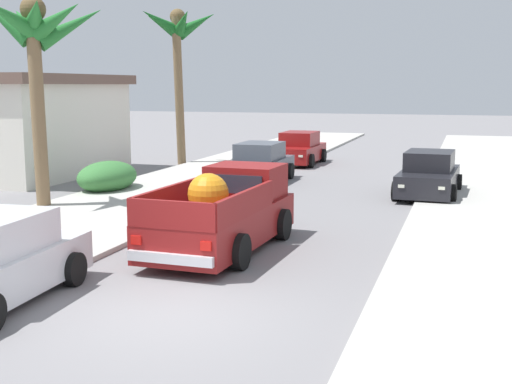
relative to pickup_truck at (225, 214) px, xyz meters
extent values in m
plane|color=slate|center=(0.75, -4.61, -0.81)|extent=(160.00, 160.00, 0.00)
cube|color=#B2AFA8|center=(-4.83, 7.39, -0.75)|extent=(5.14, 60.00, 0.12)
cube|color=#B2AFA8|center=(6.33, 7.39, -0.75)|extent=(5.14, 60.00, 0.12)
cube|color=silver|center=(-3.66, 7.39, -0.76)|extent=(0.16, 60.00, 0.10)
cube|color=silver|center=(5.16, 7.39, -0.76)|extent=(0.16, 60.00, 0.10)
cube|color=maroon|center=(-0.01, -0.18, -0.21)|extent=(2.13, 5.17, 0.80)
cube|color=maroon|center=(0.06, 1.41, 0.59)|extent=(1.78, 1.57, 0.80)
cube|color=#283342|center=(0.02, 0.65, 0.61)|extent=(1.38, 0.12, 0.44)
cube|color=#283342|center=(0.09, 2.17, 0.61)|extent=(1.46, 0.12, 0.48)
cube|color=maroon|center=(-0.95, -1.01, 0.47)|extent=(0.24, 3.30, 0.56)
cube|color=maroon|center=(0.86, -1.08, 0.47)|extent=(0.24, 3.30, 0.56)
cube|color=maroon|center=(-0.11, -2.69, 0.47)|extent=(1.88, 0.18, 0.56)
cube|color=silver|center=(-0.12, -2.78, -0.37)|extent=(1.83, 0.19, 0.20)
cylinder|color=black|center=(-0.93, 1.38, -0.43)|extent=(0.29, 0.77, 0.76)
cylinder|color=black|center=(1.03, 1.30, -0.43)|extent=(0.29, 0.77, 0.76)
cylinder|color=black|center=(-1.05, -1.55, -0.43)|extent=(0.29, 0.77, 0.76)
cylinder|color=black|center=(0.91, -1.63, -0.43)|extent=(0.29, 0.77, 0.76)
cube|color=red|center=(-0.86, -2.72, -0.07)|extent=(0.22, 0.05, 0.18)
cube|color=red|center=(0.63, -2.78, -0.07)|extent=(0.22, 0.05, 0.18)
sphere|color=orange|center=(0.00, -1.01, 0.63)|extent=(0.89, 0.89, 0.89)
cube|color=#474C56|center=(-2.45, 10.66, -0.28)|extent=(1.78, 4.21, 0.72)
cube|color=#474C56|center=(-2.45, 10.76, 0.40)|extent=(1.53, 2.11, 0.64)
cube|color=#283342|center=(-2.45, 9.79, 0.38)|extent=(1.37, 0.09, 0.52)
cube|color=#283342|center=(-2.44, 11.73, 0.38)|extent=(1.34, 0.09, 0.50)
cylinder|color=black|center=(-1.55, 9.35, -0.49)|extent=(0.22, 0.64, 0.64)
cylinder|color=black|center=(-3.36, 9.36, -0.49)|extent=(0.22, 0.64, 0.64)
cylinder|color=black|center=(-1.54, 11.95, -0.49)|extent=(0.22, 0.64, 0.64)
cylinder|color=black|center=(-3.34, 11.96, -0.49)|extent=(0.22, 0.64, 0.64)
cube|color=red|center=(-1.80, 12.76, -0.17)|extent=(0.20, 0.04, 0.12)
cube|color=white|center=(-1.84, 8.54, -0.20)|extent=(0.20, 0.04, 0.10)
cube|color=red|center=(-3.07, 12.77, -0.17)|extent=(0.20, 0.04, 0.12)
cube|color=white|center=(-3.07, 8.55, -0.20)|extent=(0.20, 0.04, 0.10)
cube|color=#283342|center=(-2.60, -3.90, 0.38)|extent=(1.34, 0.16, 0.50)
cylinder|color=black|center=(-1.72, -3.62, -0.49)|extent=(0.26, 0.65, 0.64)
cube|color=red|center=(-2.03, -2.82, -0.17)|extent=(0.20, 0.05, 0.12)
cube|color=red|center=(-3.29, -2.90, -0.17)|extent=(0.20, 0.05, 0.12)
cube|color=maroon|center=(-2.44, 17.14, -0.28)|extent=(1.80, 4.22, 0.72)
cube|color=maroon|center=(-2.44, 17.24, 0.40)|extent=(1.54, 2.11, 0.64)
cube|color=#283342|center=(-2.45, 16.27, 0.38)|extent=(1.37, 0.09, 0.52)
cube|color=#283342|center=(-2.43, 18.21, 0.38)|extent=(1.34, 0.09, 0.50)
cylinder|color=black|center=(-1.55, 15.83, -0.49)|extent=(0.23, 0.64, 0.64)
cylinder|color=black|center=(-3.35, 15.85, -0.49)|extent=(0.23, 0.64, 0.64)
cylinder|color=black|center=(-1.52, 18.44, -0.49)|extent=(0.23, 0.64, 0.64)
cylinder|color=black|center=(-3.33, 18.45, -0.49)|extent=(0.23, 0.64, 0.64)
cube|color=red|center=(-1.78, 19.25, -0.17)|extent=(0.20, 0.04, 0.12)
cube|color=white|center=(-1.84, 15.03, -0.20)|extent=(0.20, 0.04, 0.10)
cube|color=red|center=(-3.05, 19.26, -0.17)|extent=(0.20, 0.04, 0.12)
cube|color=white|center=(-3.07, 15.04, -0.20)|extent=(0.20, 0.04, 0.10)
cube|color=black|center=(4.05, 9.13, -0.28)|extent=(1.96, 4.28, 0.72)
cube|color=black|center=(4.06, 9.23, 0.40)|extent=(1.62, 2.17, 0.64)
cube|color=#283342|center=(4.01, 8.26, 0.38)|extent=(1.37, 0.15, 0.52)
cube|color=#283342|center=(4.11, 10.20, 0.38)|extent=(1.34, 0.14, 0.50)
cylinder|color=black|center=(4.89, 7.79, -0.49)|extent=(0.25, 0.65, 0.64)
cylinder|color=black|center=(3.09, 7.88, -0.49)|extent=(0.25, 0.65, 0.64)
cylinder|color=black|center=(5.02, 10.39, -0.49)|extent=(0.25, 0.65, 0.64)
cylinder|color=black|center=(3.22, 10.48, -0.49)|extent=(0.25, 0.65, 0.64)
cube|color=red|center=(4.79, 11.21, -0.17)|extent=(0.20, 0.05, 0.12)
cube|color=white|center=(4.57, 6.99, -0.20)|extent=(0.20, 0.05, 0.10)
cube|color=red|center=(3.52, 11.27, -0.17)|extent=(0.20, 0.05, 0.12)
cube|color=white|center=(3.34, 7.05, -0.20)|extent=(0.20, 0.05, 0.10)
cylinder|color=brown|center=(-7.05, 3.11, 2.16)|extent=(0.41, 0.55, 5.95)
cone|color=#23702D|center=(-6.20, 3.05, 4.84)|extent=(1.79, 0.67, 1.28)
cone|color=#23702D|center=(-6.30, 3.90, 4.70)|extent=(1.89, 1.98, 1.55)
cone|color=#23702D|center=(-7.17, 4.02, 4.78)|extent=(0.81, 1.94, 1.38)
cone|color=#23702D|center=(-7.73, 3.61, 4.86)|extent=(1.76, 1.50, 1.24)
cone|color=#23702D|center=(-7.80, 2.88, 4.74)|extent=(1.68, 1.00, 1.42)
cone|color=#23702D|center=(-7.25, 2.20, 4.87)|extent=(0.97, 2.00, 1.24)
cone|color=#23702D|center=(-6.56, 2.53, 4.95)|extent=(1.46, 1.60, 1.07)
sphere|color=brown|center=(-7.05, 3.11, 5.13)|extent=(0.75, 0.75, 0.75)
cylinder|color=brown|center=(-7.78, 15.19, 2.62)|extent=(0.40, 0.82, 6.88)
cone|color=#196023|center=(-6.87, 15.34, 5.76)|extent=(1.95, 0.86, 1.30)
cone|color=#196023|center=(-7.23, 15.98, 5.71)|extent=(1.57, 1.93, 1.39)
cone|color=#196023|center=(-8.31, 16.08, 5.74)|extent=(1.58, 2.11, 1.35)
cone|color=#196023|center=(-8.61, 15.24, 5.75)|extent=(1.78, 0.67, 1.30)
cone|color=#196023|center=(-8.21, 14.22, 5.78)|extent=(1.41, 2.22, 1.27)
cone|color=#196023|center=(-7.22, 14.51, 5.75)|extent=(1.59, 1.76, 1.31)
sphere|color=brown|center=(-7.78, 15.19, 6.06)|extent=(0.72, 0.72, 0.72)
ellipsoid|color=#387538|center=(-6.85, 6.71, -0.26)|extent=(1.80, 2.80, 1.10)
camera|label=1|loc=(5.28, -14.47, 2.94)|focal=47.76mm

